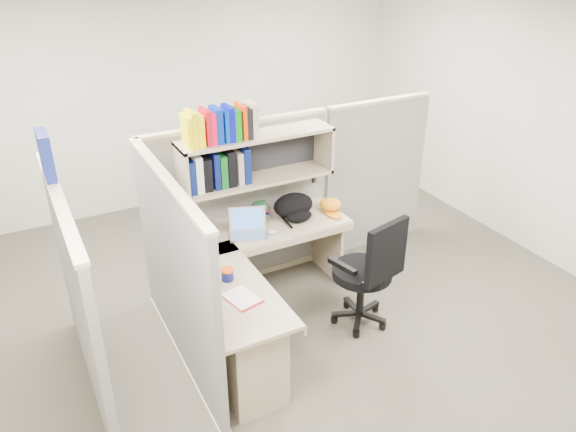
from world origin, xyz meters
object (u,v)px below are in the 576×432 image
backpack (296,207)px  task_chair (365,288)px  desk (253,319)px  snack_canister (227,274)px  laptop (248,224)px

backpack → task_chair: (0.23, -0.84, -0.46)m
desk → task_chair: (1.06, 0.01, -0.06)m
snack_canister → task_chair: bearing=-8.7°
laptop → backpack: bearing=31.1°
laptop → snack_canister: laptop is taller
snack_canister → laptop: bearing=52.9°
backpack → task_chair: size_ratio=0.36×
laptop → task_chair: 1.15m
task_chair → backpack: bearing=105.4°
laptop → task_chair: size_ratio=0.30×
laptop → task_chair: task_chair is taller
task_chair → desk: bearing=-179.7°
backpack → snack_canister: backpack is taller
desk → backpack: backpack is taller
laptop → backpack: size_ratio=0.84×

